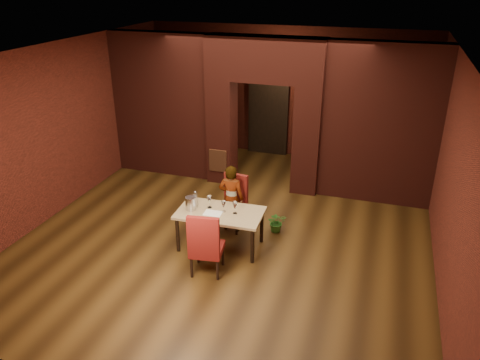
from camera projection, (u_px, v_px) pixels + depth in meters
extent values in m
plane|color=#442C11|center=(234.00, 226.00, 8.76)|extent=(8.00, 8.00, 0.00)
cube|color=silver|center=(233.00, 51.00, 7.44)|extent=(7.00, 8.00, 0.04)
cube|color=maroon|center=(285.00, 93.00, 11.57)|extent=(7.00, 0.04, 3.20)
cube|color=maroon|center=(105.00, 278.00, 4.63)|extent=(7.00, 0.04, 3.20)
cube|color=maroon|center=(63.00, 127.00, 9.08)|extent=(0.04, 8.00, 3.20)
cube|color=maroon|center=(451.00, 170.00, 7.12)|extent=(0.04, 8.00, 3.20)
cube|color=maroon|center=(222.00, 131.00, 10.29)|extent=(0.55, 0.55, 2.30)
cube|color=maroon|center=(307.00, 140.00, 9.76)|extent=(0.55, 0.55, 2.30)
cube|color=maroon|center=(265.00, 59.00, 9.36)|extent=(2.45, 0.55, 0.90)
cube|color=maroon|center=(163.00, 106.00, 10.50)|extent=(2.28, 0.35, 3.20)
cube|color=maroon|center=(380.00, 125.00, 9.17)|extent=(2.28, 0.35, 3.20)
cube|color=#A3562F|center=(218.00, 161.00, 10.28)|extent=(0.40, 0.03, 0.50)
cube|color=black|center=(268.00, 114.00, 11.86)|extent=(0.90, 0.08, 2.10)
cube|color=black|center=(268.00, 114.00, 11.82)|extent=(1.02, 0.04, 2.22)
cube|color=tan|center=(220.00, 229.00, 7.99)|extent=(1.47, 0.87, 0.68)
cube|color=maroon|center=(232.00, 203.00, 8.51)|extent=(0.51, 0.51, 1.01)
cube|color=maroon|center=(207.00, 242.00, 7.24)|extent=(0.56, 0.56, 1.08)
imported|color=silver|center=(231.00, 198.00, 8.41)|extent=(0.47, 0.31, 1.27)
cube|color=white|center=(213.00, 213.00, 7.80)|extent=(0.31, 0.23, 0.00)
cylinder|color=#B9B9C0|center=(191.00, 203.00, 7.88)|extent=(0.19, 0.19, 0.23)
cylinder|color=white|center=(196.00, 199.00, 7.99)|extent=(0.07, 0.07, 0.28)
imported|color=#2B651F|center=(277.00, 222.00, 8.51)|extent=(0.42, 0.40, 0.38)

